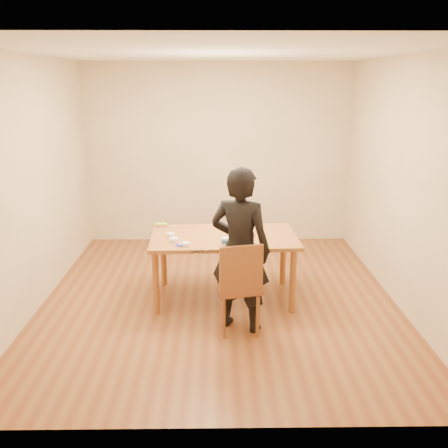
{
  "coord_description": "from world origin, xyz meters",
  "views": [
    {
      "loc": [
        -0.02,
        -5.31,
        2.42
      ],
      "look_at": [
        0.06,
        -0.02,
        0.9
      ],
      "focal_mm": 40.0,
      "sensor_mm": 36.0,
      "label": 1
    }
  ],
  "objects_px": {
    "dining_chair": "(240,288)",
    "cake_plate": "(241,235)",
    "cake": "(241,231)",
    "person": "(240,250)",
    "dining_table": "(224,237)"
  },
  "relations": [
    {
      "from": "dining_chair",
      "to": "person",
      "type": "xyz_separation_m",
      "value": [
        0.0,
        0.05,
        0.38
      ]
    },
    {
      "from": "cake_plate",
      "to": "dining_table",
      "type": "bearing_deg",
      "value": 177.03
    },
    {
      "from": "dining_chair",
      "to": "cake",
      "type": "distance_m",
      "value": 0.85
    },
    {
      "from": "person",
      "to": "cake_plate",
      "type": "bearing_deg",
      "value": -71.65
    },
    {
      "from": "dining_table",
      "to": "person",
      "type": "distance_m",
      "value": 0.75
    },
    {
      "from": "dining_chair",
      "to": "person",
      "type": "bearing_deg",
      "value": 76.33
    },
    {
      "from": "dining_chair",
      "to": "cake_plate",
      "type": "distance_m",
      "value": 0.83
    },
    {
      "from": "cake_plate",
      "to": "cake",
      "type": "relative_size",
      "value": 1.35
    },
    {
      "from": "dining_chair",
      "to": "cake_plate",
      "type": "xyz_separation_m",
      "value": [
        0.04,
        0.76,
        0.31
      ]
    },
    {
      "from": "dining_table",
      "to": "dining_chair",
      "type": "xyz_separation_m",
      "value": [
        0.15,
        -0.78,
        -0.28
      ]
    },
    {
      "from": "dining_chair",
      "to": "cake",
      "type": "xyz_separation_m",
      "value": [
        0.04,
        0.76,
        0.36
      ]
    },
    {
      "from": "dining_table",
      "to": "cake_plate",
      "type": "relative_size",
      "value": 5.47
    },
    {
      "from": "cake_plate",
      "to": "cake",
      "type": "bearing_deg",
      "value": 0.0
    },
    {
      "from": "cake",
      "to": "dining_chair",
      "type": "bearing_deg",
      "value": -93.24
    },
    {
      "from": "dining_chair",
      "to": "dining_table",
      "type": "bearing_deg",
      "value": 87.28
    }
  ]
}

